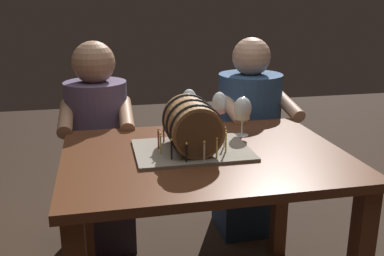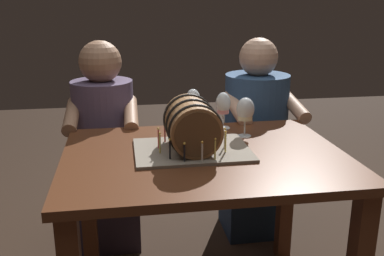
# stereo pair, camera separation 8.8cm
# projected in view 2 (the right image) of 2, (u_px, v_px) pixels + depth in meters

# --- Properties ---
(dining_table) EXTENTS (1.14, 0.85, 0.75)m
(dining_table) POSITION_uv_depth(u_px,v_px,m) (204.00, 182.00, 1.81)
(dining_table) COLOR #562D19
(dining_table) RESTS_ON ground
(barrel_cake) EXTENTS (0.47, 0.35, 0.22)m
(barrel_cake) POSITION_uv_depth(u_px,v_px,m) (192.00, 128.00, 1.77)
(barrel_cake) COLOR gray
(barrel_cake) RESTS_ON dining_table
(wine_glass_red) EXTENTS (0.07, 0.07, 0.19)m
(wine_glass_red) POSITION_uv_depth(u_px,v_px,m) (193.00, 102.00, 2.09)
(wine_glass_red) COLOR white
(wine_glass_red) RESTS_ON dining_table
(wine_glass_rose) EXTENTS (0.07, 0.07, 0.18)m
(wine_glass_rose) POSITION_uv_depth(u_px,v_px,m) (223.00, 105.00, 2.08)
(wine_glass_rose) COLOR white
(wine_glass_rose) RESTS_ON dining_table
(wine_glass_white) EXTENTS (0.08, 0.08, 0.18)m
(wine_glass_white) POSITION_uv_depth(u_px,v_px,m) (245.00, 111.00, 1.96)
(wine_glass_white) COLOR white
(wine_glass_white) RESTS_ON dining_table
(person_seated_left) EXTENTS (0.37, 0.46, 1.15)m
(person_seated_left) POSITION_uv_depth(u_px,v_px,m) (106.00, 155.00, 2.40)
(person_seated_left) COLOR #372D40
(person_seated_left) RESTS_ON ground
(person_seated_right) EXTENTS (0.41, 0.49, 1.15)m
(person_seated_right) POSITION_uv_depth(u_px,v_px,m) (255.00, 145.00, 2.52)
(person_seated_right) COLOR #1B2D46
(person_seated_right) RESTS_ON ground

